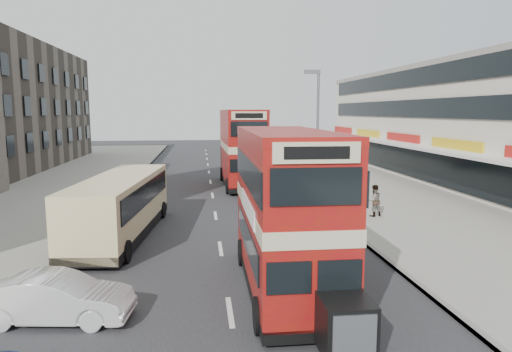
{
  "coord_description": "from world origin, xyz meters",
  "views": [
    {
      "loc": [
        -0.75,
        -10.11,
        5.58
      ],
      "look_at": [
        1.27,
        6.35,
        3.22
      ],
      "focal_mm": 31.99,
      "sensor_mm": 36.0,
      "label": 1
    }
  ],
  "objects_px": {
    "bus_second": "(242,148)",
    "cyclist": "(279,186)",
    "bus_main": "(286,210)",
    "coach": "(121,204)",
    "street_lamp": "(316,124)",
    "pedestrian_far": "(315,164)",
    "car_right_a": "(302,197)",
    "car_right_c": "(269,164)",
    "pedestrian_near": "(374,200)",
    "car_left_front": "(57,298)",
    "car_right_b": "(282,181)"
  },
  "relations": [
    {
      "from": "bus_second",
      "to": "cyclist",
      "type": "bearing_deg",
      "value": 112.51
    },
    {
      "from": "bus_main",
      "to": "coach",
      "type": "bearing_deg",
      "value": -47.87
    },
    {
      "from": "street_lamp",
      "to": "cyclist",
      "type": "xyz_separation_m",
      "value": [
        -2.17,
        1.03,
        -4.06
      ]
    },
    {
      "from": "bus_main",
      "to": "pedestrian_far",
      "type": "bearing_deg",
      "value": -105.79
    },
    {
      "from": "bus_second",
      "to": "car_right_a",
      "type": "distance_m",
      "value": 9.23
    },
    {
      "from": "street_lamp",
      "to": "car_right_c",
      "type": "bearing_deg",
      "value": 94.1
    },
    {
      "from": "street_lamp",
      "to": "bus_main",
      "type": "relative_size",
      "value": 0.92
    },
    {
      "from": "bus_second",
      "to": "car_right_c",
      "type": "height_order",
      "value": "bus_second"
    },
    {
      "from": "street_lamp",
      "to": "car_right_c",
      "type": "relative_size",
      "value": 1.98
    },
    {
      "from": "bus_second",
      "to": "car_right_a",
      "type": "bearing_deg",
      "value": 106.22
    },
    {
      "from": "coach",
      "to": "car_right_a",
      "type": "height_order",
      "value": "coach"
    },
    {
      "from": "street_lamp",
      "to": "bus_second",
      "type": "bearing_deg",
      "value": 126.44
    },
    {
      "from": "coach",
      "to": "car_right_a",
      "type": "distance_m",
      "value": 10.46
    },
    {
      "from": "pedestrian_near",
      "to": "cyclist",
      "type": "distance_m",
      "value": 7.78
    },
    {
      "from": "bus_second",
      "to": "car_left_front",
      "type": "height_order",
      "value": "bus_second"
    },
    {
      "from": "car_right_a",
      "to": "cyclist",
      "type": "xyz_separation_m",
      "value": [
        -0.65,
        3.96,
        0.01
      ]
    },
    {
      "from": "car_right_b",
      "to": "cyclist",
      "type": "relative_size",
      "value": 2.04
    },
    {
      "from": "car_left_front",
      "to": "car_right_b",
      "type": "height_order",
      "value": "car_left_front"
    },
    {
      "from": "street_lamp",
      "to": "car_right_c",
      "type": "distance_m",
      "value": 14.08
    },
    {
      "from": "car_left_front",
      "to": "cyclist",
      "type": "bearing_deg",
      "value": -20.33
    },
    {
      "from": "street_lamp",
      "to": "car_left_front",
      "type": "distance_m",
      "value": 19.93
    },
    {
      "from": "bus_second",
      "to": "street_lamp",
      "type": "bearing_deg",
      "value": 125.49
    },
    {
      "from": "bus_second",
      "to": "car_right_b",
      "type": "xyz_separation_m",
      "value": [
        2.66,
        -1.84,
        -2.3
      ]
    },
    {
      "from": "car_right_b",
      "to": "car_right_c",
      "type": "bearing_deg",
      "value": -179.34
    },
    {
      "from": "pedestrian_far",
      "to": "car_left_front",
      "type": "bearing_deg",
      "value": -121.02
    },
    {
      "from": "coach",
      "to": "bus_second",
      "type": "bearing_deg",
      "value": 69.26
    },
    {
      "from": "car_right_b",
      "to": "car_right_c",
      "type": "distance_m",
      "value": 9.65
    },
    {
      "from": "bus_main",
      "to": "car_right_a",
      "type": "relative_size",
      "value": 1.8
    },
    {
      "from": "street_lamp",
      "to": "car_left_front",
      "type": "relative_size",
      "value": 2.06
    },
    {
      "from": "bus_second",
      "to": "pedestrian_near",
      "type": "xyz_separation_m",
      "value": [
        5.83,
        -11.39,
        -1.91
      ]
    },
    {
      "from": "car_left_front",
      "to": "coach",
      "type": "bearing_deg",
      "value": 5.44
    },
    {
      "from": "pedestrian_near",
      "to": "cyclist",
      "type": "xyz_separation_m",
      "value": [
        -3.83,
        6.77,
        -0.27
      ]
    },
    {
      "from": "car_right_a",
      "to": "bus_main",
      "type": "bearing_deg",
      "value": -10.78
    },
    {
      "from": "car_right_b",
      "to": "pedestrian_near",
      "type": "bearing_deg",
      "value": 22.3
    },
    {
      "from": "bus_main",
      "to": "car_left_front",
      "type": "distance_m",
      "value": 6.89
    },
    {
      "from": "car_right_c",
      "to": "pedestrian_far",
      "type": "distance_m",
      "value": 4.58
    },
    {
      "from": "car_right_c",
      "to": "car_right_b",
      "type": "bearing_deg",
      "value": -2.88
    },
    {
      "from": "car_right_a",
      "to": "car_left_front",
      "type": "bearing_deg",
      "value": -31.93
    },
    {
      "from": "coach",
      "to": "car_left_front",
      "type": "relative_size",
      "value": 2.46
    },
    {
      "from": "car_right_c",
      "to": "pedestrian_far",
      "type": "bearing_deg",
      "value": 54.45
    },
    {
      "from": "car_left_front",
      "to": "cyclist",
      "type": "height_order",
      "value": "cyclist"
    },
    {
      "from": "bus_second",
      "to": "pedestrian_near",
      "type": "relative_size",
      "value": 5.96
    },
    {
      "from": "car_right_b",
      "to": "pedestrian_far",
      "type": "xyz_separation_m",
      "value": [
        4.25,
        6.96,
        0.44
      ]
    },
    {
      "from": "bus_main",
      "to": "bus_second",
      "type": "bearing_deg",
      "value": -90.92
    },
    {
      "from": "pedestrian_near",
      "to": "cyclist",
      "type": "relative_size",
      "value": 0.8
    },
    {
      "from": "bus_second",
      "to": "cyclist",
      "type": "height_order",
      "value": "bus_second"
    },
    {
      "from": "car_right_a",
      "to": "cyclist",
      "type": "relative_size",
      "value": 2.35
    },
    {
      "from": "bus_main",
      "to": "car_right_c",
      "type": "relative_size",
      "value": 2.15
    },
    {
      "from": "car_left_front",
      "to": "car_right_c",
      "type": "height_order",
      "value": "car_right_c"
    },
    {
      "from": "car_left_front",
      "to": "pedestrian_far",
      "type": "height_order",
      "value": "pedestrian_far"
    }
  ]
}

